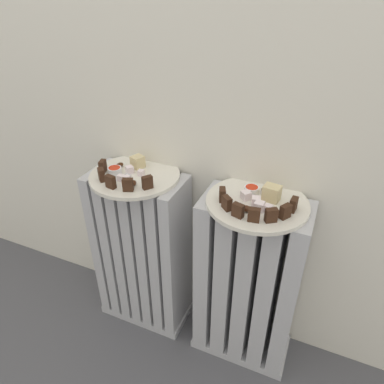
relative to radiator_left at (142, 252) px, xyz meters
The scene contains 33 objects.
radiator_left is the anchor object (origin of this frame).
radiator_right 0.41m from the radiator_left, ahead, with size 0.34×0.18×0.64m.
plate_left 0.33m from the radiator_left, 63.43° to the right, with size 0.30×0.30×0.01m, color silver.
plate_right 0.53m from the radiator_left, ahead, with size 0.30×0.30×0.01m, color silver.
dark_cake_slice_left_0 0.37m from the radiator_left, 164.34° to the right, with size 0.03×0.02×0.04m, color #382114.
dark_cake_slice_left_1 0.37m from the radiator_left, 132.42° to the right, with size 0.03×0.02×0.04m, color #382114.
dark_cake_slice_left_2 0.37m from the radiator_left, 100.50° to the right, with size 0.03×0.02×0.04m, color #382114.
dark_cake_slice_left_3 0.37m from the radiator_left, 68.58° to the right, with size 0.03×0.02×0.04m, color #382114.
dark_cake_slice_left_4 0.37m from the radiator_left, 36.67° to the right, with size 0.03×0.02×0.04m, color #382114.
marble_cake_slice_left_0 0.36m from the radiator_left, 107.21° to the left, with size 0.04×0.04×0.04m, color beige.
turkish_delight_left_0 0.35m from the radiator_left, behind, with size 0.02×0.02×0.02m, color white.
turkish_delight_left_1 0.35m from the radiator_left, ahead, with size 0.02×0.02×0.02m, color white.
turkish_delight_left_2 0.35m from the radiator_left, 84.32° to the right, with size 0.02×0.02×0.02m, color white.
turkish_delight_left_3 0.35m from the radiator_left, 107.05° to the right, with size 0.02×0.02×0.02m, color white.
medjool_date_left_0 0.35m from the radiator_left, 162.41° to the left, with size 0.03×0.02×0.01m, color #3D1E0F.
medjool_date_left_1 0.36m from the radiator_left, 62.04° to the right, with size 0.03×0.02×0.02m, color #3D1E0F.
jam_bowl_left 0.36m from the radiator_left, 159.78° to the right, with size 0.05×0.05×0.02m.
dark_cake_slice_right_0 0.48m from the radiator_left, ahead, with size 0.03×0.02×0.04m, color #382114.
dark_cake_slice_right_1 0.50m from the radiator_left, 12.37° to the right, with size 0.03×0.02×0.04m, color #382114.
dark_cake_slice_right_2 0.53m from the radiator_left, 14.32° to the right, with size 0.03×0.02×0.04m, color #382114.
dark_cake_slice_right_3 0.56m from the radiator_left, 13.31° to the right, with size 0.03×0.02×0.04m, color #382114.
dark_cake_slice_right_4 0.59m from the radiator_left, 10.27° to the right, with size 0.03×0.02×0.04m, color #382114.
dark_cake_slice_right_5 0.61m from the radiator_left, ahead, with size 0.03×0.02×0.04m, color #382114.
dark_cake_slice_right_6 0.62m from the radiator_left, ahead, with size 0.03×0.02×0.04m, color #382114.
marble_cake_slice_right_0 0.57m from the radiator_left, ahead, with size 0.05×0.04×0.05m, color beige.
turkish_delight_right_0 0.54m from the radiator_left, ahead, with size 0.02×0.02×0.02m, color white.
turkish_delight_right_1 0.55m from the radiator_left, ahead, with size 0.03×0.03×0.03m, color white.
turkish_delight_right_2 0.57m from the radiator_left, ahead, with size 0.02×0.02×0.02m, color white.
turkish_delight_right_3 0.51m from the radiator_left, ahead, with size 0.02×0.02×0.02m, color white.
medjool_date_right_0 0.55m from the radiator_left, ahead, with size 0.03×0.02×0.02m, color #3D1E0F.
medjool_date_right_1 0.53m from the radiator_left, ahead, with size 0.03×0.02×0.02m, color #3D1E0F.
jam_bowl_right 0.52m from the radiator_left, ahead, with size 0.04×0.04×0.02m.
fork 0.34m from the radiator_left, 117.16° to the right, with size 0.04×0.09×0.00m.
Camera 1 is at (0.36, -0.56, 1.19)m, focal length 32.23 mm.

